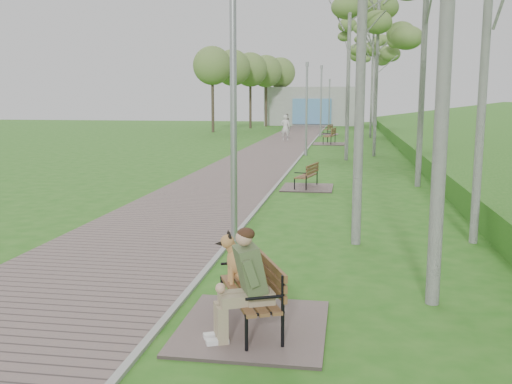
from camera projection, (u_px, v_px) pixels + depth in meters
The scene contains 20 objects.
ground at pixel (233, 239), 11.52m from camera, with size 120.00×120.00×0.00m, color #286918.
walkway at pixel (277, 148), 32.74m from camera, with size 3.50×67.00×0.04m, color #74625E.
kerb at pixel (308, 148), 32.46m from camera, with size 0.10×67.00×0.05m, color #999993.
building_north at pixel (313, 106), 61.09m from camera, with size 10.00×5.20×4.00m.
bench_main at pixel (245, 295), 6.94m from camera, with size 1.79×1.99×1.56m.
bench_second at pixel (306, 183), 17.99m from camera, with size 1.59×1.76×0.98m.
bench_third at pixel (329, 140), 35.40m from camera, with size 2.04×2.27×1.25m.
bench_far at pixel (328, 132), 45.04m from camera, with size 1.60×1.78×0.98m.
lamp_post_near at pixel (234, 124), 9.94m from camera, with size 0.20×0.20×5.06m.
lamp_post_second at pixel (306, 112), 28.07m from camera, with size 0.18×0.18×4.56m.
lamp_post_third at pixel (321, 104), 42.04m from camera, with size 0.20×0.20×5.21m.
lamp_post_far at pixel (329, 105), 54.20m from camera, with size 0.18×0.18×4.63m.
pedestrian_near at pixel (285, 128), 38.09m from camera, with size 0.64×0.42×1.75m, color silver.
pedestrian_far at pixel (286, 122), 50.63m from camera, with size 0.71×0.56×1.47m, color gray.
birch_mid_a at pixel (350, 3), 25.10m from camera, with size 2.68×2.68×8.89m.
birch_mid_c at pixel (379, 11), 26.90m from camera, with size 2.78×2.78×8.80m.
birch_far_b at pixel (377, 44), 39.08m from camera, with size 2.68×2.68×8.26m.
birch_far_c at pixel (373, 40), 40.36m from camera, with size 2.26×2.26×8.83m.
birch_distant_a at pixel (349, 31), 53.05m from camera, with size 2.90×2.90×11.54m.
birch_distant_b at pixel (375, 54), 58.56m from camera, with size 2.70×2.70×9.40m.
Camera 1 is at (2.24, -10.99, 2.81)m, focal length 40.00 mm.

